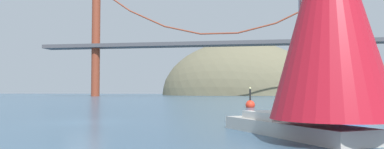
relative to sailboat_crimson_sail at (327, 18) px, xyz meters
The scene contains 7 objects.
ground_plane 16.07m from the sailboat_crimson_sail, 151.93° to the left, with size 360.00×360.00×0.00m, color #385670.
headland_center 142.54m from the sailboat_crimson_sail, 93.42° to the left, with size 65.94×44.00×45.63m, color #6B664C.
headland_right 149.69m from the sailboat_crimson_sail, 71.89° to the left, with size 75.52×44.00×24.50m, color #6B664C.
suspension_bridge 103.87m from the sailboat_crimson_sail, 97.53° to the left, with size 119.37×6.00×37.10m.
sailboat_crimson_sail is the anchor object (origin of this frame).
sailboat_blue_spinnaker 20.45m from the sailboat_crimson_sail, 74.08° to the left, with size 4.50×6.96×8.38m.
channel_buoy 29.61m from the sailboat_crimson_sail, 96.35° to the left, with size 1.10×1.10×2.64m.
Camera 1 is at (10.58, -22.34, 2.04)m, focal length 34.61 mm.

